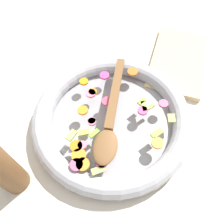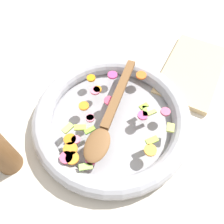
{
  "view_description": "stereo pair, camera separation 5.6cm",
  "coord_description": "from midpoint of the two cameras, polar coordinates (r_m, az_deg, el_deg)",
  "views": [
    {
      "loc": [
        -0.29,
        -0.09,
        0.52
      ],
      "look_at": [
        0.0,
        0.0,
        0.05
      ],
      "focal_mm": 35.0,
      "sensor_mm": 36.0,
      "label": 1
    },
    {
      "loc": [
        -0.27,
        -0.14,
        0.52
      ],
      "look_at": [
        0.0,
        0.0,
        0.05
      ],
      "focal_mm": 35.0,
      "sensor_mm": 36.0,
      "label": 2
    }
  ],
  "objects": [
    {
      "name": "ground_plane",
      "position": [
        0.6,
        2.65,
        -2.78
      ],
      "size": [
        4.0,
        4.0,
        0.0
      ],
      "primitive_type": "plane",
      "color": "beige"
    },
    {
      "name": "skillet",
      "position": [
        0.58,
        2.74,
        -1.7
      ],
      "size": [
        0.42,
        0.42,
        0.05
      ],
      "color": "gray",
      "rests_on": "ground_plane"
    },
    {
      "name": "chopped_vegetables",
      "position": [
        0.54,
        1.12,
        -2.34
      ],
      "size": [
        0.35,
        0.28,
        0.01
      ],
      "color": "orange",
      "rests_on": "skillet"
    },
    {
      "name": "wooden_spoon",
      "position": [
        0.54,
        2.2,
        -1.33
      ],
      "size": [
        0.32,
        0.09,
        0.01
      ],
      "color": "brown",
      "rests_on": "chopped_vegetables"
    },
    {
      "name": "cutting_board",
      "position": [
        0.76,
        22.21,
        9.87
      ],
      "size": [
        0.29,
        0.17,
        0.02
      ],
      "color": "tan",
      "rests_on": "ground_plane"
    }
  ]
}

